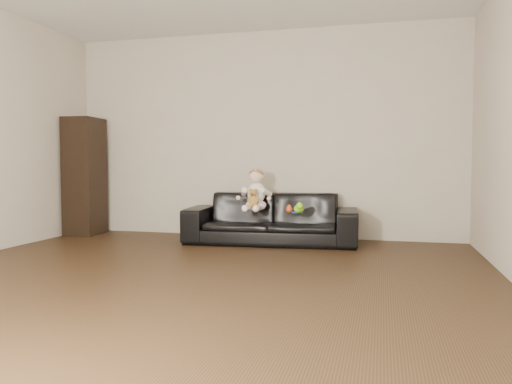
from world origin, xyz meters
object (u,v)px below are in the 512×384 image
(toy_rattle, at_px, (289,209))
(toy_blue_disc, at_px, (296,212))
(toy_green, at_px, (299,209))
(teddy_bear, at_px, (253,198))
(cabinet, at_px, (85,176))
(sofa, at_px, (271,218))
(baby, at_px, (256,192))

(toy_rattle, xyz_separation_m, toy_blue_disc, (0.08, 0.02, -0.03))
(toy_green, xyz_separation_m, toy_rattle, (-0.11, 0.01, -0.01))
(toy_green, bearing_deg, teddy_bear, -177.22)
(cabinet, xyz_separation_m, toy_rattle, (2.79, -0.32, -0.34))
(cabinet, relative_size, toy_green, 11.00)
(sofa, relative_size, toy_green, 14.34)
(sofa, height_order, teddy_bear, teddy_bear)
(sofa, bearing_deg, toy_green, -36.43)
(baby, xyz_separation_m, teddy_bear, (0.01, -0.15, -0.05))
(sofa, bearing_deg, cabinet, 173.76)
(cabinet, xyz_separation_m, teddy_bear, (2.38, -0.36, -0.22))
(baby, distance_m, teddy_bear, 0.16)
(baby, height_order, teddy_bear, baby)
(baby, bearing_deg, toy_rattle, -12.24)
(sofa, xyz_separation_m, cabinet, (-2.53, 0.10, 0.47))
(baby, relative_size, toy_green, 3.51)
(sofa, distance_m, baby, 0.36)
(teddy_bear, bearing_deg, toy_rattle, 19.31)
(cabinet, height_order, teddy_bear, cabinet)
(baby, height_order, toy_blue_disc, baby)
(sofa, bearing_deg, teddy_bear, -124.60)
(toy_rattle, distance_m, toy_blue_disc, 0.08)
(baby, relative_size, toy_rattle, 6.30)
(cabinet, bearing_deg, toy_rattle, -11.73)
(sofa, height_order, toy_green, sofa)
(teddy_bear, bearing_deg, baby, 108.01)
(cabinet, bearing_deg, toy_blue_disc, -11.14)
(toy_green, distance_m, toy_blue_disc, 0.06)
(sofa, height_order, toy_blue_disc, sofa)
(teddy_bear, xyz_separation_m, toy_rattle, (0.40, 0.04, -0.12))
(sofa, bearing_deg, toy_blue_disc, -35.35)
(baby, relative_size, teddy_bear, 2.37)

